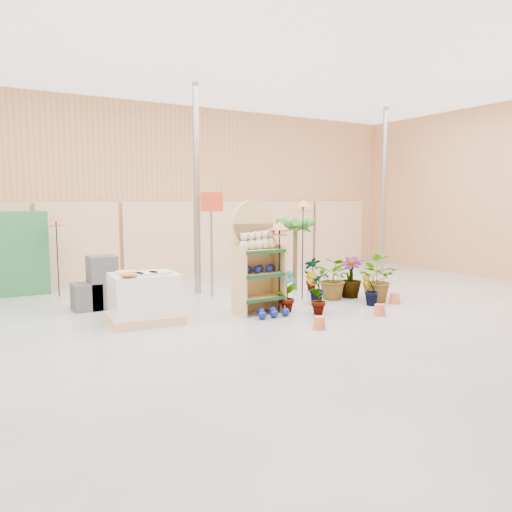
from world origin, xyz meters
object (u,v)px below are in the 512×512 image
at_px(display_shelf, 255,261).
at_px(pallet_stack, 144,298).
at_px(bird_table_front, 279,229).
at_px(potted_plant_2, 334,278).

relative_size(display_shelf, pallet_stack, 1.66).
xyz_separation_m(pallet_stack, bird_table_front, (2.37, -0.49, 1.12)).
xyz_separation_m(display_shelf, bird_table_front, (0.37, -0.24, 0.59)).
height_order(display_shelf, potted_plant_2, display_shelf).
distance_m(display_shelf, pallet_stack, 2.09).
bearing_deg(pallet_stack, display_shelf, -3.09).
relative_size(display_shelf, bird_table_front, 1.24).
bearing_deg(potted_plant_2, display_shelf, -175.77).
relative_size(pallet_stack, bird_table_front, 0.74).
relative_size(bird_table_front, potted_plant_2, 1.88).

